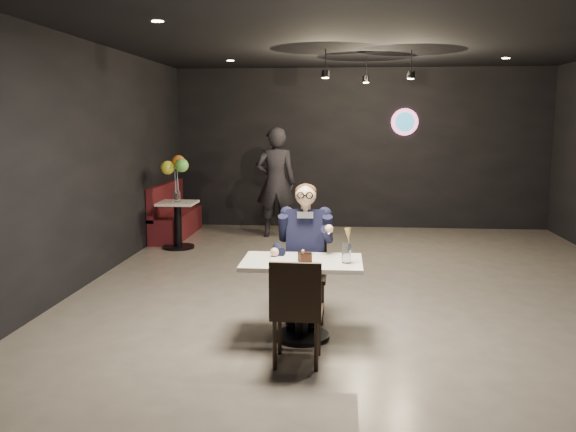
# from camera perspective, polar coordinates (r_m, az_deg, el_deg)

# --- Properties ---
(floor) EXTENTS (9.00, 9.00, 0.00)m
(floor) POSITION_cam_1_polar(r_m,az_deg,el_deg) (7.42, 7.68, -6.98)
(floor) COLOR gray
(floor) RESTS_ON ground
(wall_sign) EXTENTS (0.50, 0.06, 0.50)m
(wall_sign) POSITION_cam_1_polar(r_m,az_deg,el_deg) (11.66, 10.87, 8.64)
(wall_sign) COLOR pink
(wall_sign) RESTS_ON floor
(pendant_lights) EXTENTS (1.40, 1.20, 0.36)m
(pendant_lights) POSITION_cam_1_polar(r_m,az_deg,el_deg) (9.18, 7.49, 14.20)
(pendant_lights) COLOR black
(pendant_lights) RESTS_ON floor
(main_table) EXTENTS (1.10, 0.70, 0.75)m
(main_table) POSITION_cam_1_polar(r_m,az_deg,el_deg) (5.71, 1.31, -7.82)
(main_table) COLOR white
(main_table) RESTS_ON floor
(chair_far) EXTENTS (0.42, 0.46, 0.92)m
(chair_far) POSITION_cam_1_polar(r_m,az_deg,el_deg) (6.22, 1.64, -5.62)
(chair_far) COLOR black
(chair_far) RESTS_ON floor
(chair_near) EXTENTS (0.43, 0.47, 0.92)m
(chair_near) POSITION_cam_1_polar(r_m,az_deg,el_deg) (5.14, 0.89, -8.76)
(chair_near) COLOR black
(chair_near) RESTS_ON floor
(seated_man) EXTENTS (0.60, 0.80, 1.44)m
(seated_man) POSITION_cam_1_polar(r_m,az_deg,el_deg) (6.16, 1.66, -3.28)
(seated_man) COLOR black
(seated_man) RESTS_ON floor
(dessert_plate) EXTENTS (0.23, 0.23, 0.01)m
(dessert_plate) POSITION_cam_1_polar(r_m,az_deg,el_deg) (5.53, 1.68, -4.30)
(dessert_plate) COLOR white
(dessert_plate) RESTS_ON main_table
(cake_slice) EXTENTS (0.13, 0.12, 0.08)m
(cake_slice) POSITION_cam_1_polar(r_m,az_deg,el_deg) (5.50, 1.59, -3.90)
(cake_slice) COLOR black
(cake_slice) RESTS_ON dessert_plate
(mint_leaf) EXTENTS (0.06, 0.04, 0.01)m
(mint_leaf) POSITION_cam_1_polar(r_m,az_deg,el_deg) (5.49, 2.15, -3.48)
(mint_leaf) COLOR #2E8F44
(mint_leaf) RESTS_ON cake_slice
(sundae_glass) EXTENTS (0.08, 0.08, 0.19)m
(sundae_glass) POSITION_cam_1_polar(r_m,az_deg,el_deg) (5.52, 5.48, -3.44)
(sundae_glass) COLOR silver
(sundae_glass) RESTS_ON main_table
(wafer_cone) EXTENTS (0.08, 0.08, 0.13)m
(wafer_cone) POSITION_cam_1_polar(r_m,az_deg,el_deg) (5.52, 5.67, -1.81)
(wafer_cone) COLOR #DCB45A
(wafer_cone) RESTS_ON sundae_glass
(booth_bench) EXTENTS (0.47, 1.88, 0.94)m
(booth_bench) POSITION_cam_1_polar(r_m,az_deg,el_deg) (10.89, -10.41, 0.57)
(booth_bench) COLOR #4C1210
(booth_bench) RESTS_ON floor
(side_table) EXTENTS (0.58, 0.58, 0.72)m
(side_table) POSITION_cam_1_polar(r_m,az_deg,el_deg) (9.88, -10.25, -0.91)
(side_table) COLOR white
(side_table) RESTS_ON floor
(balloon_vase) EXTENTS (0.11, 0.11, 0.16)m
(balloon_vase) POSITION_cam_1_polar(r_m,az_deg,el_deg) (9.81, -10.32, 1.80)
(balloon_vase) COLOR silver
(balloon_vase) RESTS_ON side_table
(balloon_bunch) EXTENTS (0.39, 0.39, 0.65)m
(balloon_bunch) POSITION_cam_1_polar(r_m,az_deg,el_deg) (9.77, -10.39, 4.08)
(balloon_bunch) COLOR yellow
(balloon_bunch) RESTS_ON balloon_vase
(passerby) EXTENTS (0.74, 0.53, 1.91)m
(passerby) POSITION_cam_1_polar(r_m,az_deg,el_deg) (10.64, -1.15, 3.16)
(passerby) COLOR black
(passerby) RESTS_ON floor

